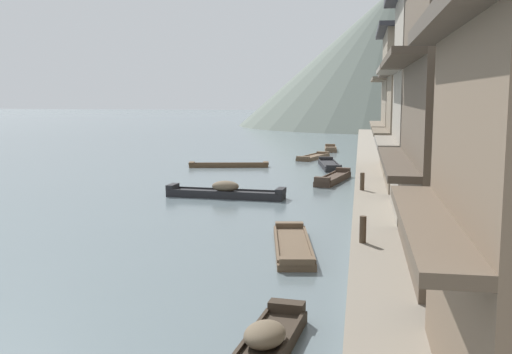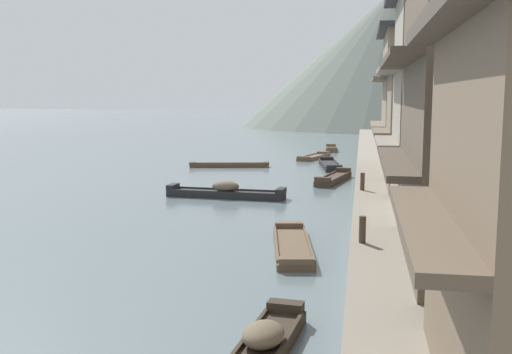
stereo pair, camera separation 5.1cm
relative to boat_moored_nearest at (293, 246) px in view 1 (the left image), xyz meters
The scene contains 15 objects.
boat_moored_nearest is the anchor object (origin of this frame).
boat_moored_second 8.16m from the boat_moored_nearest, 87.33° to the right, with size 1.27×4.13×0.68m.
boat_moored_third 22.53m from the boat_moored_nearest, 89.91° to the left, with size 1.95×5.61×0.47m.
boat_moored_far 22.71m from the boat_moored_nearest, 107.55° to the left, with size 5.55×1.92×0.35m.
boat_midriver_drifting 10.30m from the boat_moored_nearest, 114.78° to the left, with size 5.89×1.51×0.82m.
boat_midriver_upstream 28.27m from the boat_moored_nearest, 93.07° to the left, with size 2.37×4.78×0.37m.
boat_upstream_distant 15.71m from the boat_moored_nearest, 87.84° to the left, with size 1.96×5.01×0.55m.
boat_crossing_west 35.22m from the boat_moored_nearest, 90.84° to the left, with size 1.28×3.92×0.47m.
house_waterfront_second 7.91m from the boat_moored_nearest, 27.09° to the right, with size 5.73×7.97×8.74m.
house_waterfront_tall 8.80m from the boat_moored_nearest, 31.04° to the left, with size 7.15×6.13×8.74m.
house_waterfront_narrow 12.53m from the boat_moored_nearest, 58.31° to the left, with size 7.14×5.78×6.14m.
house_waterfront_far 18.67m from the boat_moored_nearest, 69.96° to the left, with size 6.89×8.07×8.74m.
mooring_post_dock_mid 2.67m from the boat_moored_nearest, 28.88° to the right, with size 0.20×0.20×0.79m, color #473828.
mooring_post_dock_far 9.17m from the boat_moored_nearest, 76.03° to the left, with size 0.20×0.20×0.80m, color #473828.
hill_far_west 83.83m from the boat_moored_nearest, 85.19° to the left, with size 49.91×49.91×21.96m, color slate.
Camera 1 is at (7.38, -2.21, 4.93)m, focal length 42.40 mm.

